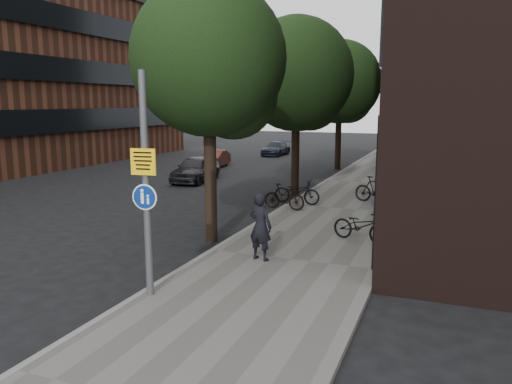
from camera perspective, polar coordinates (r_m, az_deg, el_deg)
The scene contains 15 objects.
ground at distance 10.16m, azimuth -3.23°, elevation -13.51°, with size 120.00×120.00×0.00m, color black.
sidewalk at distance 19.22m, azimuth 9.97°, elevation -2.03°, with size 4.50×60.00×0.12m, color #5D5B56.
curb_edge at distance 19.77m, azimuth 3.57°, elevation -1.54°, with size 0.15×60.00×0.13m, color slate.
street_tree_near at distance 14.61m, azimuth -4.93°, elevation 14.19°, with size 4.40×4.40×7.50m.
street_tree_mid at distance 22.54m, azimuth 4.92°, elevation 12.78°, with size 5.00×5.00×7.80m.
street_tree_far at distance 31.27m, azimuth 9.73°, elevation 11.94°, with size 5.00×5.00×7.80m.
signpost at distance 10.29m, azimuth -12.45°, elevation 0.76°, with size 0.53×0.15×4.59m.
pedestrian at distance 12.63m, azimuth 0.50°, elevation -3.93°, with size 0.64×0.42×1.76m, color black.
parked_bike_facade_near at distance 14.70m, azimuth 11.89°, elevation -3.80°, with size 0.61×1.75×0.92m, color black.
parked_bike_facade_far at distance 20.46m, azimuth 13.54°, elevation 0.25°, with size 0.50×1.76×1.06m, color black.
parked_bike_curb_near at distance 19.76m, azimuth 4.69°, elevation 0.04°, with size 0.65×1.86×0.98m, color black.
parked_bike_curb_far at distance 18.68m, azimuth 3.24°, elevation -0.53°, with size 0.46×1.63×0.98m, color black.
parked_car_near at distance 26.24m, azimuth -6.92°, elevation 2.65°, with size 1.58×3.91×1.33m, color black.
parked_car_mid at distance 31.79m, azimuth -4.78°, elevation 3.78°, with size 1.16×3.32×1.09m, color maroon.
parked_car_far at distance 39.26m, azimuth 2.29°, elevation 5.01°, with size 1.50×3.69×1.07m, color black.
Camera 1 is at (3.91, -8.44, 4.08)m, focal length 35.00 mm.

